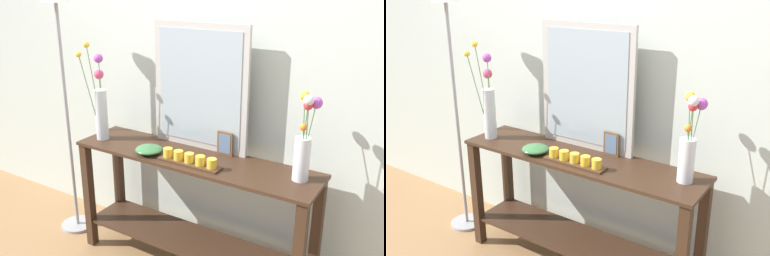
{
  "view_description": "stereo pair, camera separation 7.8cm",
  "coord_description": "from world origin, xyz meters",
  "views": [
    {
      "loc": [
        1.26,
        -2.01,
        1.78
      ],
      "look_at": [
        0.0,
        0.0,
        0.96
      ],
      "focal_mm": 40.14,
      "sensor_mm": 36.0,
      "label": 1
    },
    {
      "loc": [
        1.32,
        -1.96,
        1.78
      ],
      "look_at": [
        0.0,
        0.0,
        0.96
      ],
      "focal_mm": 40.14,
      "sensor_mm": 36.0,
      "label": 2
    }
  ],
  "objects": [
    {
      "name": "floor_lamp",
      "position": [
        -1.0,
        -0.05,
        1.18
      ],
      "size": [
        0.24,
        0.24,
        1.75
      ],
      "color": "#9E9EA3",
      "rests_on": "ground"
    },
    {
      "name": "console_table",
      "position": [
        0.0,
        0.0,
        0.48
      ],
      "size": [
        1.55,
        0.38,
        0.78
      ],
      "color": "#382316",
      "rests_on": "ground"
    },
    {
      "name": "decorative_bowl",
      "position": [
        -0.25,
        -0.1,
        0.81
      ],
      "size": [
        0.17,
        0.17,
        0.05
      ],
      "color": "#38703D",
      "rests_on": "console_table"
    },
    {
      "name": "candle_tray",
      "position": [
        0.04,
        -0.1,
        0.81
      ],
      "size": [
        0.39,
        0.09,
        0.07
      ],
      "color": "#472D1C",
      "rests_on": "console_table"
    },
    {
      "name": "wall_back",
      "position": [
        0.0,
        0.31,
        1.35
      ],
      "size": [
        6.4,
        0.08,
        2.7
      ],
      "primitive_type": "cube",
      "color": "beige",
      "rests_on": "ground"
    },
    {
      "name": "picture_frame_small",
      "position": [
        0.15,
        0.13,
        0.85
      ],
      "size": [
        0.1,
        0.01,
        0.15
      ],
      "color": "brown",
      "rests_on": "console_table"
    },
    {
      "name": "vase_right",
      "position": [
        0.65,
        0.04,
        0.98
      ],
      "size": [
        0.13,
        0.14,
        0.47
      ],
      "color": "silver",
      "rests_on": "console_table"
    },
    {
      "name": "mirror_leaning",
      "position": [
        -0.04,
        0.16,
        1.16
      ],
      "size": [
        0.64,
        0.03,
        0.77
      ],
      "color": "#B7B2AD",
      "rests_on": "console_table"
    },
    {
      "name": "tall_vase_left",
      "position": [
        -0.68,
        -0.04,
        1.01
      ],
      "size": [
        0.15,
        0.23,
        0.64
      ],
      "color": "silver",
      "rests_on": "console_table"
    }
  ]
}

